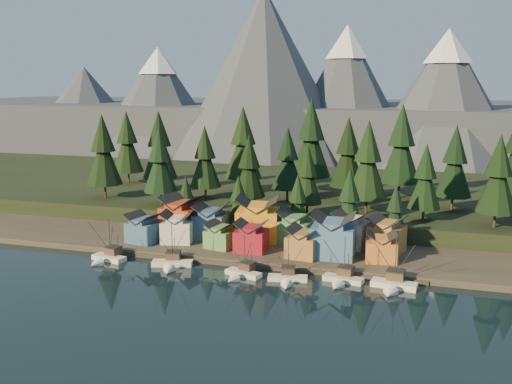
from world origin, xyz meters
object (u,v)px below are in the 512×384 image
(boat_4, at_px, (287,274))
(boat_6, at_px, (393,278))
(house_back_1, at_px, (211,221))
(house_front_0, at_px, (144,227))
(house_front_1, at_px, (177,226))
(boat_1, at_px, (171,258))
(boat_5, at_px, (342,273))
(boat_3, at_px, (241,268))
(house_back_0, at_px, (182,214))
(boat_0, at_px, (106,252))

(boat_4, distance_m, boat_6, 22.81)
(boat_6, distance_m, house_back_1, 54.20)
(house_front_0, distance_m, house_front_1, 8.99)
(house_front_1, height_order, house_back_1, house_back_1)
(house_front_0, relative_size, house_front_1, 0.98)
(boat_1, bearing_deg, boat_4, -18.34)
(boat_1, bearing_deg, house_front_0, 122.59)
(house_front_0, height_order, house_back_1, house_back_1)
(boat_6, relative_size, house_front_0, 1.39)
(boat_5, distance_m, boat_6, 11.06)
(boat_3, bearing_deg, house_back_1, 141.90)
(house_back_0, bearing_deg, boat_3, -34.82)
(house_front_1, bearing_deg, house_back_1, 27.46)
(boat_4, relative_size, house_back_0, 0.90)
(boat_1, distance_m, house_front_1, 16.80)
(boat_3, height_order, house_back_1, house_back_1)
(boat_3, xyz_separation_m, house_back_1, (-16.31, 23.02, 4.41))
(boat_6, xyz_separation_m, house_back_0, (-59.02, 22.54, 4.74))
(boat_6, distance_m, house_front_1, 59.09)
(boat_5, bearing_deg, house_back_0, 164.95)
(boat_1, height_order, house_front_1, boat_1)
(boat_6, bearing_deg, house_front_0, 176.35)
(boat_1, xyz_separation_m, boat_5, (40.62, 0.91, 0.01))
(boat_0, bearing_deg, house_front_1, 65.66)
(house_front_0, height_order, house_back_0, house_back_0)
(boat_0, height_order, house_back_0, house_back_0)
(house_back_0, bearing_deg, boat_6, -11.63)
(boat_0, relative_size, boat_4, 1.14)
(house_front_1, bearing_deg, boat_4, -38.19)
(boat_5, relative_size, boat_6, 0.90)
(boat_3, height_order, boat_4, boat_3)
(boat_5, height_order, house_front_0, boat_5)
(house_front_0, bearing_deg, house_back_1, 39.13)
(boat_1, height_order, boat_6, boat_6)
(boat_3, bearing_deg, boat_6, 20.23)
(boat_1, bearing_deg, boat_3, -20.13)
(house_front_0, height_order, house_front_1, house_front_1)
(house_front_1, height_order, house_back_0, house_back_0)
(house_back_0, relative_size, house_back_1, 1.20)
(boat_1, xyz_separation_m, boat_3, (18.11, -1.75, -0.15))
(house_front_0, bearing_deg, boat_5, -1.18)
(boat_6, xyz_separation_m, house_front_1, (-57.02, 15.13, 3.31))
(boat_0, relative_size, boat_1, 1.01)
(boat_0, xyz_separation_m, house_back_1, (19.04, 21.98, 4.13))
(boat_4, height_order, boat_5, boat_5)
(house_back_0, bearing_deg, boat_5, -15.38)
(boat_1, relative_size, house_back_0, 1.02)
(boat_0, distance_m, boat_4, 46.22)
(boat_5, bearing_deg, house_back_1, 161.92)
(boat_5, xyz_separation_m, house_back_0, (-47.98, 22.02, 5.00))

